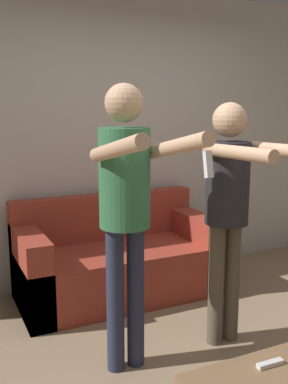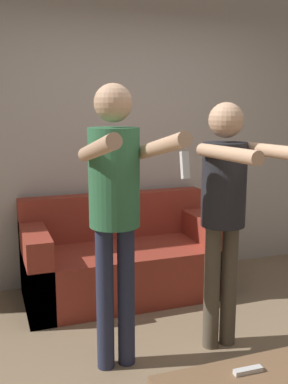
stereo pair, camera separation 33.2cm
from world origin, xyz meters
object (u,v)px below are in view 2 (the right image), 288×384
at_px(couch, 123,261).
at_px(person_standing_right, 226,199).
at_px(person_standing_left, 116,196).
at_px(remote_far, 248,371).

relative_size(couch, person_standing_right, 1.02).
height_order(couch, person_standing_left, person_standing_left).
bearing_deg(remote_far, person_standing_right, 68.87).
bearing_deg(person_standing_right, person_standing_left, 179.80).
xyz_separation_m(person_standing_left, person_standing_right, (0.75, -0.00, -0.07)).
relative_size(couch, remote_far, 11.37).
distance_m(couch, person_standing_left, 1.42).
bearing_deg(remote_far, couch, 91.78).
bearing_deg(couch, person_standing_left, -108.83).
bearing_deg(couch, remote_far, -88.22).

